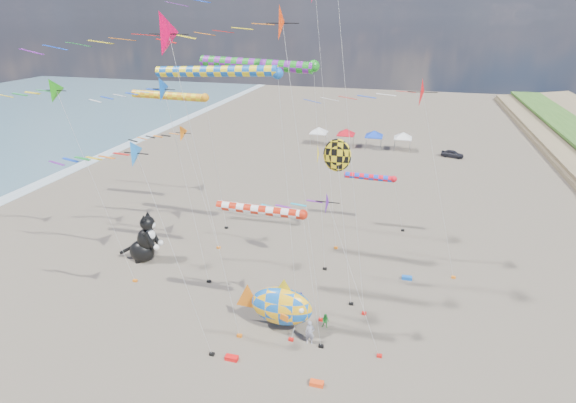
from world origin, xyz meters
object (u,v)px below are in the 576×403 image
at_px(person_adult, 310,333).
at_px(child_blue, 301,298).
at_px(cat_inflatable, 143,237).
at_px(child_green, 326,321).
at_px(fish_inflatable, 281,306).
at_px(parked_car, 452,154).

distance_m(person_adult, child_blue, 4.80).
relative_size(cat_inflatable, child_blue, 4.35).
bearing_deg(person_adult, child_green, 61.10).
xyz_separation_m(child_green, child_blue, (-2.53, 2.41, -0.02)).
height_order(cat_inflatable, child_blue, cat_inflatable).
height_order(person_adult, child_green, person_adult).
xyz_separation_m(cat_inflatable, fish_inflatable, (15.69, -6.68, -0.35)).
bearing_deg(fish_inflatable, parked_car, 72.91).
relative_size(fish_inflatable, parked_car, 1.72).
distance_m(fish_inflatable, person_adult, 2.88).
bearing_deg(parked_car, cat_inflatable, 159.87).
distance_m(fish_inflatable, parked_car, 52.93).
height_order(cat_inflatable, person_adult, cat_inflatable).
distance_m(fish_inflatable, child_green, 3.77).
bearing_deg(child_blue, cat_inflatable, 141.04).
distance_m(cat_inflatable, parked_car, 53.91).
bearing_deg(person_adult, child_blue, 103.39).
bearing_deg(cat_inflatable, child_green, -22.44).
bearing_deg(child_green, person_adult, -106.83).
xyz_separation_m(cat_inflatable, child_blue, (16.38, -3.12, -1.95)).
height_order(child_green, child_blue, child_green).
relative_size(fish_inflatable, person_adult, 3.32).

